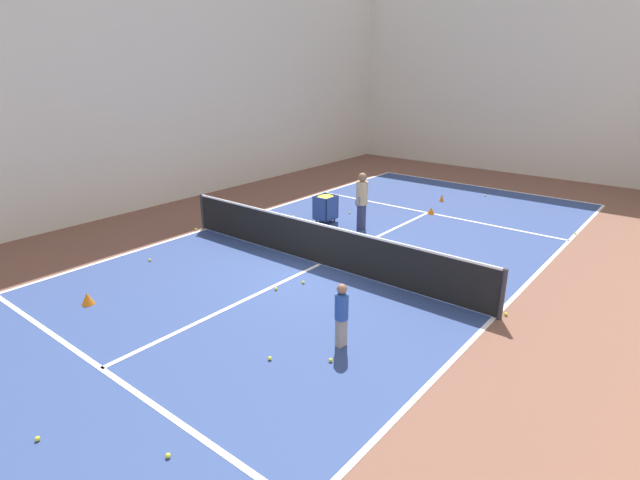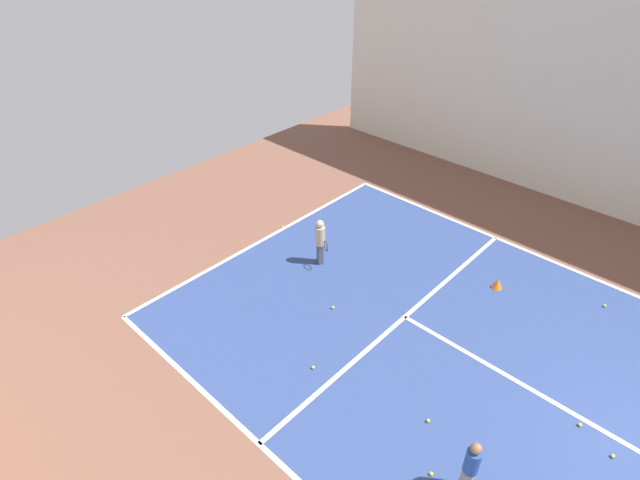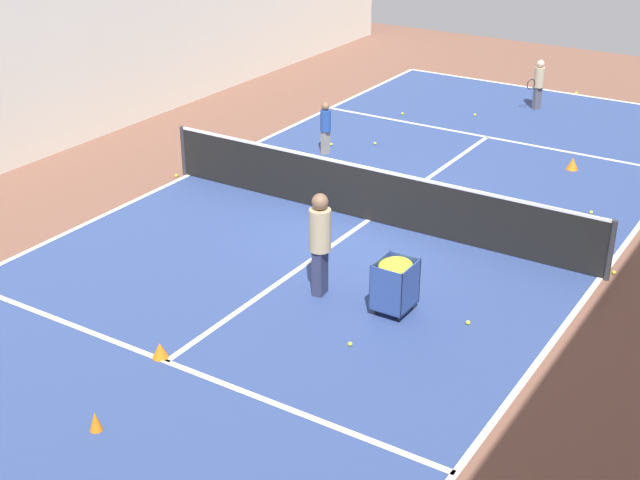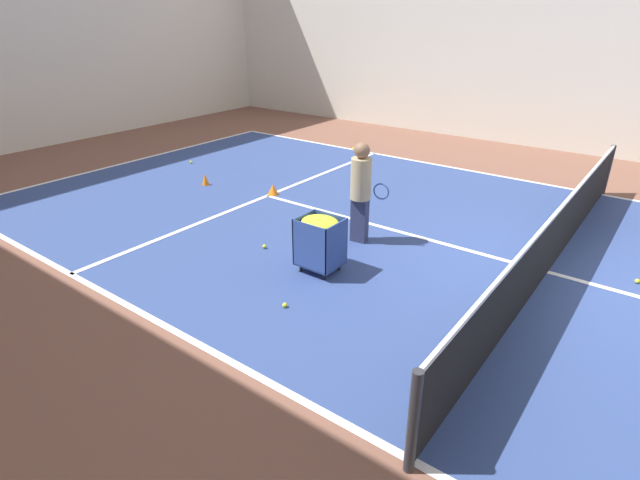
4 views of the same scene
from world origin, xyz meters
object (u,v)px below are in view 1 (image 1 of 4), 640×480
(child_midcourt, at_px, (342,311))
(ball_cart, at_px, (325,203))
(coach_at_net, at_px, (362,197))
(tennis_net, at_px, (320,243))
(training_cone_1, at_px, (442,198))
(training_cone_0, at_px, (431,210))

(child_midcourt, relative_size, ball_cart, 1.37)
(child_midcourt, bearing_deg, coach_at_net, 41.16)
(tennis_net, xyz_separation_m, training_cone_1, (-0.30, 7.55, -0.43))
(coach_at_net, distance_m, ball_cart, 1.36)
(tennis_net, distance_m, ball_cart, 3.55)
(tennis_net, xyz_separation_m, training_cone_0, (0.15, 5.83, -0.44))
(training_cone_0, bearing_deg, ball_cart, -126.90)
(tennis_net, relative_size, training_cone_0, 38.49)
(tennis_net, xyz_separation_m, coach_at_net, (-0.78, 2.98, 0.44))
(tennis_net, distance_m, child_midcourt, 3.89)
(tennis_net, relative_size, coach_at_net, 5.28)
(coach_at_net, height_order, child_midcourt, coach_at_net)
(ball_cart, xyz_separation_m, training_cone_1, (1.78, 4.68, -0.50))
(ball_cart, bearing_deg, tennis_net, -54.09)
(tennis_net, height_order, training_cone_0, tennis_net)
(training_cone_0, distance_m, training_cone_1, 1.77)
(child_midcourt, height_order, ball_cart, child_midcourt)
(ball_cart, height_order, training_cone_0, ball_cart)
(coach_at_net, xyz_separation_m, training_cone_0, (0.92, 2.85, -0.89))
(tennis_net, distance_m, training_cone_1, 7.57)
(ball_cart, bearing_deg, training_cone_0, 53.10)
(coach_at_net, distance_m, child_midcourt, 6.74)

